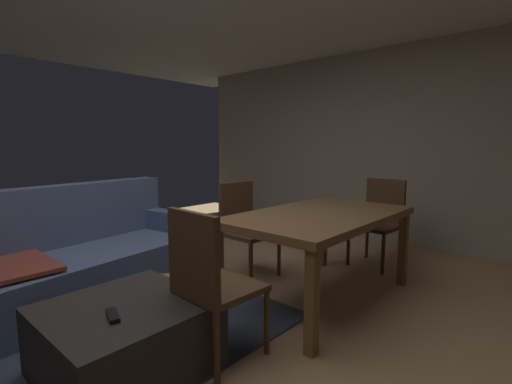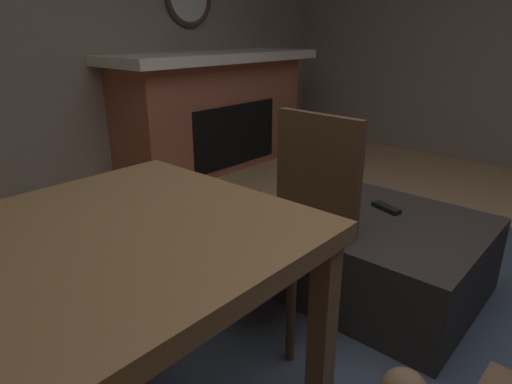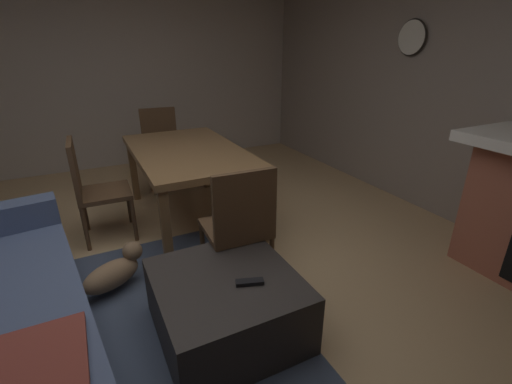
% 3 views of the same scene
% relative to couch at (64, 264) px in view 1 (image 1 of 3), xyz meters
% --- Properties ---
extents(floor, '(8.12, 8.12, 0.00)m').
position_rel_couch_xyz_m(floor, '(0.33, -1.01, -0.33)').
color(floor, tan).
extents(wall_right_window_side, '(0.12, 6.19, 2.57)m').
position_rel_couch_xyz_m(wall_right_window_side, '(3.71, -1.01, 0.95)').
color(wall_right_window_side, '#B2A59B').
rests_on(wall_right_window_side, ground).
extents(area_rug, '(2.60, 2.00, 0.01)m').
position_rel_couch_xyz_m(area_rug, '(-0.14, -0.66, -0.32)').
color(area_rug, '#3D475B').
rests_on(area_rug, ground).
extents(couch, '(2.36, 1.14, 0.95)m').
position_rel_couch_xyz_m(couch, '(0.00, 0.00, 0.00)').
color(couch, '#4C5B7F').
rests_on(couch, ground).
extents(ottoman_coffee_table, '(0.84, 0.81, 0.40)m').
position_rel_couch_xyz_m(ottoman_coffee_table, '(-0.14, -1.24, -0.13)').
color(ottoman_coffee_table, '#2D2826').
rests_on(ottoman_coffee_table, ground).
extents(tv_remote, '(0.10, 0.17, 0.02)m').
position_rel_couch_xyz_m(tv_remote, '(-0.26, -1.34, 0.09)').
color(tv_remote, black).
rests_on(tv_remote, ottoman_coffee_table).
extents(dining_table, '(1.66, 0.97, 0.74)m').
position_rel_couch_xyz_m(dining_table, '(1.47, -1.52, 0.34)').
color(dining_table, brown).
rests_on(dining_table, ground).
extents(dining_chair_west, '(0.46, 0.46, 0.93)m').
position_rel_couch_xyz_m(dining_chair_west, '(0.25, -1.51, 0.19)').
color(dining_chair_west, '#513823').
rests_on(dining_chair_west, ground).
extents(dining_chair_north, '(0.45, 0.45, 0.93)m').
position_rel_couch_xyz_m(dining_chair_north, '(1.47, -0.64, 0.19)').
color(dining_chair_north, '#513823').
rests_on(dining_chair_north, ground).
extents(dining_chair_east, '(0.47, 0.47, 0.93)m').
position_rel_couch_xyz_m(dining_chair_east, '(2.69, -1.53, 0.19)').
color(dining_chair_east, '#513823').
rests_on(dining_chair_east, ground).
extents(potted_plant, '(0.33, 0.33, 0.48)m').
position_rel_couch_xyz_m(potted_plant, '(2.65, 0.59, -0.06)').
color(potted_plant, beige).
rests_on(potted_plant, ground).
extents(small_dog, '(0.36, 0.48, 0.27)m').
position_rel_couch_xyz_m(small_dog, '(0.59, -0.68, -0.17)').
color(small_dog, '#8C6B4C').
rests_on(small_dog, ground).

